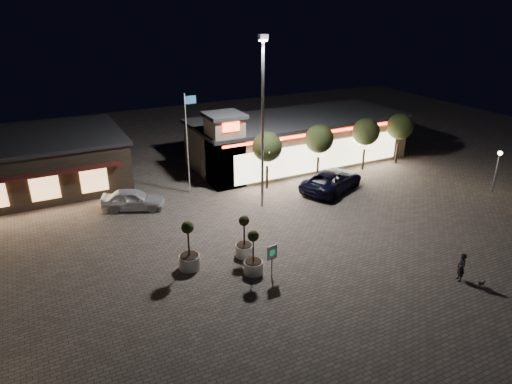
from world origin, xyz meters
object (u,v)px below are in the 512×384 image
planter_left (189,254)px  white_sedan (133,199)px  planter_mid (253,260)px  pedestrian (461,267)px  valet_sign (272,255)px  pickup_truck (332,180)px

planter_left → white_sedan: bearing=96.2°
planter_mid → pedestrian: bearing=-30.6°
valet_sign → pickup_truck: bearing=40.5°
pickup_truck → pedestrian: (-1.33, -13.98, -0.03)m
valet_sign → planter_left: bearing=142.0°
pickup_truck → planter_mid: planter_mid is taller
pickup_truck → planter_left: 15.53m
white_sedan → planter_mid: 12.47m
planter_left → planter_mid: bearing=-34.5°
pickup_truck → white_sedan: pickup_truck is taller
pickup_truck → planter_mid: bearing=102.1°
pedestrian → valet_sign: (-9.19, 5.00, 0.58)m
white_sedan → valet_sign: bearing=-135.7°
pickup_truck → planter_left: size_ratio=2.06×
planter_left → planter_mid: 3.74m
pedestrian → planter_left: size_ratio=0.55×
white_sedan → planter_mid: size_ratio=1.70×
white_sedan → pedestrian: 22.54m
planter_left → pedestrian: bearing=-31.5°
pickup_truck → white_sedan: size_ratio=1.35×
pedestrian → planter_mid: (-9.92, 5.86, 0.00)m
pickup_truck → pedestrian: bearing=150.9°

